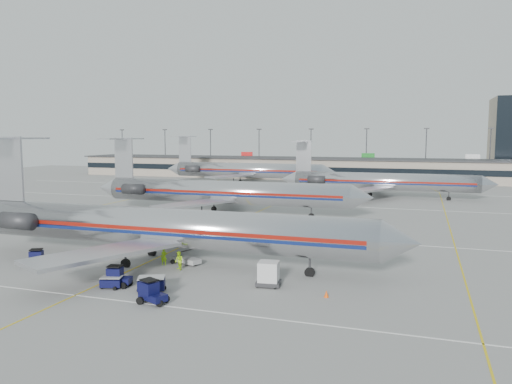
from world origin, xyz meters
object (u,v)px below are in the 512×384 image
at_px(jet_second_row, 219,192).
at_px(tug_center, 117,277).
at_px(uld_container, 269,274).
at_px(jet_foreground, 157,226).
at_px(belt_loader, 186,258).

height_order(jet_second_row, tug_center, jet_second_row).
relative_size(jet_second_row, tug_center, 20.15).
distance_m(tug_center, uld_container, 12.90).
bearing_deg(jet_second_row, tug_center, -79.81).
xyz_separation_m(jet_foreground, belt_loader, (2.95, 0.54, -3.15)).
xyz_separation_m(jet_second_row, tug_center, (7.16, -39.84, -2.83)).
relative_size(jet_foreground, uld_container, 22.11).
distance_m(jet_foreground, jet_second_row, 32.32).
xyz_separation_m(jet_foreground, tug_center, (0.73, -8.16, -2.89)).
height_order(jet_foreground, uld_container, jet_foreground).
relative_size(tug_center, belt_loader, 0.59).
xyz_separation_m(tug_center, uld_container, (12.22, 4.13, 0.26)).
relative_size(jet_foreground, jet_second_row, 1.02).
bearing_deg(jet_foreground, jet_second_row, 101.49).
bearing_deg(jet_second_row, belt_loader, -73.22).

